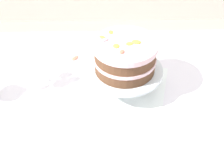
# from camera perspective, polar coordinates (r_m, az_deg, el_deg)

# --- Properties ---
(dining_table) EXTENTS (1.40, 1.00, 0.74)m
(dining_table) POSITION_cam_1_polar(r_m,az_deg,el_deg) (1.26, -1.45, -9.00)
(dining_table) COLOR white
(dining_table) RESTS_ON ground
(linen_napkin) EXTENTS (0.39, 0.39, 0.00)m
(linen_napkin) POSITION_cam_1_polar(r_m,az_deg,el_deg) (1.27, 2.16, -2.43)
(linen_napkin) COLOR white
(linen_napkin) RESTS_ON dining_table
(cake_stand) EXTENTS (0.29, 0.29, 0.10)m
(cake_stand) POSITION_cam_1_polar(r_m,az_deg,el_deg) (1.22, 2.26, 0.40)
(cake_stand) COLOR silver
(cake_stand) RESTS_ON linen_napkin
(layer_cake) EXTENTS (0.24, 0.24, 0.13)m
(layer_cake) POSITION_cam_1_polar(r_m,az_deg,el_deg) (1.17, 2.35, 3.32)
(layer_cake) COLOR brown
(layer_cake) RESTS_ON cake_stand
(loose_petal_2) EXTENTS (0.04, 0.04, 0.01)m
(loose_petal_2) POSITION_cam_1_polar(r_m,az_deg,el_deg) (1.43, -6.62, 2.94)
(loose_petal_2) COLOR #E56B51
(loose_petal_2) RESTS_ON dining_table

